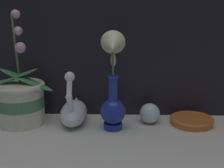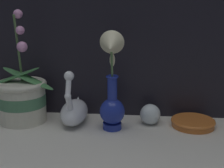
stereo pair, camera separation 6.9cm
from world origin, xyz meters
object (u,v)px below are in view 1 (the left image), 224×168
object	(u,v)px
blue_vase	(113,90)
glass_sphere	(150,113)
orchid_potted_plant	(20,99)
swan_figurine	(74,111)
amber_dish	(192,120)

from	to	relation	value
blue_vase	glass_sphere	xyz separation A→B (m)	(0.13, 0.07, -0.11)
orchid_potted_plant	blue_vase	distance (m)	0.34
swan_figurine	amber_dish	distance (m)	0.43
orchid_potted_plant	glass_sphere	xyz separation A→B (m)	(0.47, 0.01, -0.05)
blue_vase	amber_dish	xyz separation A→B (m)	(0.28, 0.06, -0.13)
swan_figurine	glass_sphere	bearing A→B (deg)	3.51
swan_figurine	blue_vase	size ratio (longest dim) A/B	0.61
amber_dish	blue_vase	bearing A→B (deg)	-167.50
swan_figurine	blue_vase	world-z (taller)	blue_vase
glass_sphere	amber_dish	xyz separation A→B (m)	(0.15, -0.01, -0.02)
orchid_potted_plant	amber_dish	world-z (taller)	orchid_potted_plant
blue_vase	orchid_potted_plant	bearing A→B (deg)	170.38
blue_vase	amber_dish	size ratio (longest dim) A/B	2.19
swan_figurine	amber_dish	size ratio (longest dim) A/B	1.33
orchid_potted_plant	glass_sphere	bearing A→B (deg)	1.54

